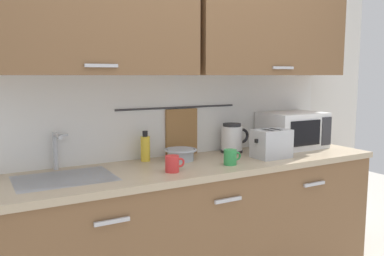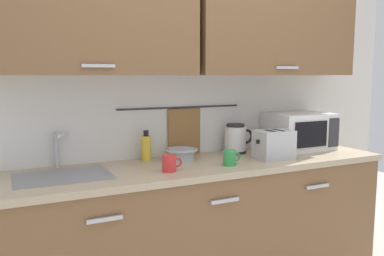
% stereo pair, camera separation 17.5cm
% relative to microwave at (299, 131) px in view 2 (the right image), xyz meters
% --- Properties ---
extents(counter_unit, '(2.53, 0.64, 0.90)m').
position_rel_microwave_xyz_m(counter_unit, '(-0.89, -0.11, -0.58)').
color(counter_unit, brown).
rests_on(counter_unit, ground).
extents(back_wall_assembly, '(3.70, 0.41, 2.50)m').
position_rel_microwave_xyz_m(back_wall_assembly, '(-0.88, 0.12, 0.49)').
color(back_wall_assembly, silver).
rests_on(back_wall_assembly, ground).
extents(sink_faucet, '(0.09, 0.17, 0.22)m').
position_rel_microwave_xyz_m(sink_faucet, '(-1.71, 0.12, 0.01)').
color(sink_faucet, '#B2B5BA').
rests_on(sink_faucet, counter_unit).
extents(microwave, '(0.46, 0.35, 0.27)m').
position_rel_microwave_xyz_m(microwave, '(0.00, 0.00, 0.00)').
color(microwave, white).
rests_on(microwave, counter_unit).
extents(electric_kettle, '(0.23, 0.16, 0.21)m').
position_rel_microwave_xyz_m(electric_kettle, '(-0.50, 0.07, -0.03)').
color(electric_kettle, black).
rests_on(electric_kettle, counter_unit).
extents(dish_soap_bottle, '(0.06, 0.06, 0.20)m').
position_rel_microwave_xyz_m(dish_soap_bottle, '(-1.17, 0.10, -0.05)').
color(dish_soap_bottle, yellow).
rests_on(dish_soap_bottle, counter_unit).
extents(mug_near_sink, '(0.12, 0.08, 0.09)m').
position_rel_microwave_xyz_m(mug_near_sink, '(-1.15, -0.24, -0.09)').
color(mug_near_sink, red).
rests_on(mug_near_sink, counter_unit).
extents(mixing_bowl, '(0.21, 0.21, 0.08)m').
position_rel_microwave_xyz_m(mixing_bowl, '(-0.96, 0.01, -0.09)').
color(mixing_bowl, '#A5ADB7').
rests_on(mixing_bowl, counter_unit).
extents(toaster, '(0.26, 0.17, 0.19)m').
position_rel_microwave_xyz_m(toaster, '(-0.39, -0.21, -0.04)').
color(toaster, '#B7BABF').
rests_on(toaster, counter_unit).
extents(mug_by_kettle, '(0.12, 0.08, 0.09)m').
position_rel_microwave_xyz_m(mug_by_kettle, '(-0.75, -0.26, -0.09)').
color(mug_by_kettle, green).
rests_on(mug_by_kettle, counter_unit).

